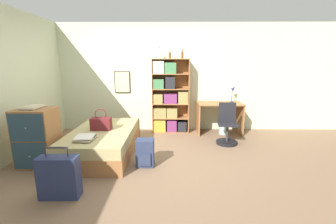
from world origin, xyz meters
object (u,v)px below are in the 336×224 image
dresser (37,137)px  bookcase (168,99)px  book_stack_on_bed (85,138)px  backpack (145,153)px  bottle_brown (170,55)px  suitcase (59,177)px  bottle_green (160,54)px  desk_lamp (233,91)px  magazine_pile_on_dresser (33,107)px  bed (103,141)px  desk_chair (227,131)px  bottle_clear (182,55)px  handbag (101,123)px  desk (219,113)px  waste_bin (223,129)px

dresser → bookcase: 2.86m
book_stack_on_bed → backpack: (0.96, 0.01, -0.26)m
bottle_brown → backpack: size_ratio=0.44×
suitcase → bottle_green: bearing=68.3°
desk_lamp → bottle_green: bearing=178.7°
magazine_pile_on_dresser → bed: bearing=26.0°
bottle_green → desk_chair: (1.44, -0.85, -1.59)m
book_stack_on_bed → bottle_green: (1.12, 1.95, 1.39)m
bookcase → bottle_clear: bottle_clear is taller
bottle_green → backpack: bottle_green is taller
suitcase → magazine_pile_on_dresser: (-0.83, 0.98, 0.69)m
handbag → bed: bearing=-34.5°
suitcase → desk: size_ratio=0.64×
book_stack_on_bed → dresser: (-0.80, 0.04, -0.00)m
magazine_pile_on_dresser → waste_bin: bearing=25.4°
waste_bin → dresser: bearing=-153.7°
book_stack_on_bed → desk: desk is taller
bottle_green → desk_chair: bearing=-30.7°
desk → desk_chair: 0.75m
handbag → waste_bin: size_ratio=1.64×
desk → bottle_green: bearing=174.3°
bottle_brown → suitcase: bearing=-115.7°
bed → desk_chair: size_ratio=2.24×
bed → bottle_clear: (1.53, 1.33, 1.62)m
bottle_brown → backpack: bottle_brown is taller
book_stack_on_bed → waste_bin: (2.64, 1.74, -0.36)m
desk_lamp → waste_bin: bearing=-143.6°
dresser → bookcase: bookcase is taller
bottle_green → bottle_clear: bearing=-6.8°
suitcase → desk_chair: (2.57, 1.99, 0.01)m
desk_chair → suitcase: bearing=-142.3°
suitcase → dresser: dresser is taller
dresser → desk_chair: bearing=17.4°
suitcase → bed: bearing=85.1°
magazine_pile_on_dresser → bottle_brown: bearing=40.2°
bottle_clear → dresser: bearing=-143.0°
bottle_brown → handbag: bearing=-132.7°
desk → waste_bin: (0.11, -0.06, -0.38)m
book_stack_on_bed → bottle_green: bearing=60.0°
desk_chair → book_stack_on_bed: bearing=-156.9°
book_stack_on_bed → waste_bin: size_ratio=1.51×
bed → bottle_green: 2.38m
desk_chair → bottle_green: bearing=149.3°
bookcase → waste_bin: size_ratio=7.31×
bed → handbag: handbag is taller
bookcase → backpack: (-0.36, -1.92, -0.59)m
bottle_brown → desk_chair: bearing=-35.4°
bottle_brown → desk: 1.79m
bed → handbag: 0.35m
desk_lamp → waste_bin: desk_lamp is taller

